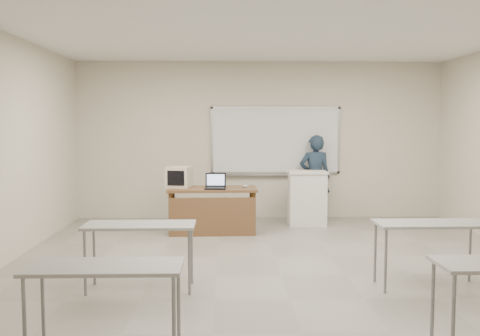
{
  "coord_description": "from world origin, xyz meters",
  "views": [
    {
      "loc": [
        -0.66,
        -6.27,
        1.82
      ],
      "look_at": [
        -0.43,
        2.2,
        1.11
      ],
      "focal_mm": 40.0,
      "sensor_mm": 36.0,
      "label": 1
    }
  ],
  "objects_px": {
    "podium": "(307,198)",
    "crt_monitor": "(180,177)",
    "laptop": "(215,185)",
    "keyboard": "(300,171)",
    "whiteboard": "(276,141)",
    "instructor_desk": "(212,201)",
    "mouse": "(245,186)",
    "presenter": "(315,177)"
  },
  "relations": [
    {
      "from": "whiteboard",
      "to": "laptop",
      "type": "height_order",
      "value": "whiteboard"
    },
    {
      "from": "keyboard",
      "to": "presenter",
      "type": "distance_m",
      "value": 0.83
    },
    {
      "from": "crt_monitor",
      "to": "keyboard",
      "type": "distance_m",
      "value": 2.12
    },
    {
      "from": "keyboard",
      "to": "crt_monitor",
      "type": "bearing_deg",
      "value": -161.44
    },
    {
      "from": "keyboard",
      "to": "podium",
      "type": "bearing_deg",
      "value": 47.57
    },
    {
      "from": "crt_monitor",
      "to": "mouse",
      "type": "height_order",
      "value": "crt_monitor"
    },
    {
      "from": "podium",
      "to": "crt_monitor",
      "type": "distance_m",
      "value": 2.33
    },
    {
      "from": "podium",
      "to": "keyboard",
      "type": "relative_size",
      "value": 2.01
    },
    {
      "from": "laptop",
      "to": "mouse",
      "type": "bearing_deg",
      "value": 21.04
    },
    {
      "from": "whiteboard",
      "to": "laptop",
      "type": "xyz_separation_m",
      "value": [
        -1.13,
        -1.49,
        -0.67
      ]
    },
    {
      "from": "keyboard",
      "to": "presenter",
      "type": "bearing_deg",
      "value": 70.47
    },
    {
      "from": "instructor_desk",
      "to": "podium",
      "type": "relative_size",
      "value": 1.52
    },
    {
      "from": "podium",
      "to": "presenter",
      "type": "height_order",
      "value": "presenter"
    },
    {
      "from": "crt_monitor",
      "to": "keyboard",
      "type": "bearing_deg",
      "value": 21.87
    },
    {
      "from": "instructor_desk",
      "to": "mouse",
      "type": "relative_size",
      "value": 13.79
    },
    {
      "from": "crt_monitor",
      "to": "presenter",
      "type": "height_order",
      "value": "presenter"
    },
    {
      "from": "presenter",
      "to": "keyboard",
      "type": "bearing_deg",
      "value": 59.49
    },
    {
      "from": "instructor_desk",
      "to": "mouse",
      "type": "bearing_deg",
      "value": 14.88
    },
    {
      "from": "instructor_desk",
      "to": "whiteboard",
      "type": "bearing_deg",
      "value": 49.76
    },
    {
      "from": "crt_monitor",
      "to": "laptop",
      "type": "height_order",
      "value": "crt_monitor"
    },
    {
      "from": "laptop",
      "to": "keyboard",
      "type": "distance_m",
      "value": 1.61
    },
    {
      "from": "podium",
      "to": "presenter",
      "type": "distance_m",
      "value": 0.71
    },
    {
      "from": "crt_monitor",
      "to": "laptop",
      "type": "xyz_separation_m",
      "value": [
        0.6,
        -0.25,
        -0.11
      ]
    },
    {
      "from": "laptop",
      "to": "presenter",
      "type": "bearing_deg",
      "value": 36.98
    },
    {
      "from": "presenter",
      "to": "podium",
      "type": "bearing_deg",
      "value": 66.18
    },
    {
      "from": "whiteboard",
      "to": "crt_monitor",
      "type": "height_order",
      "value": "whiteboard"
    },
    {
      "from": "crt_monitor",
      "to": "laptop",
      "type": "bearing_deg",
      "value": -10.16
    },
    {
      "from": "whiteboard",
      "to": "podium",
      "type": "xyz_separation_m",
      "value": [
        0.5,
        -0.77,
        -0.99
      ]
    },
    {
      "from": "keyboard",
      "to": "instructor_desk",
      "type": "bearing_deg",
      "value": -150.02
    },
    {
      "from": "mouse",
      "to": "keyboard",
      "type": "distance_m",
      "value": 1.1
    },
    {
      "from": "keyboard",
      "to": "mouse",
      "type": "bearing_deg",
      "value": -147.53
    },
    {
      "from": "laptop",
      "to": "podium",
      "type": "bearing_deg",
      "value": 25.67
    },
    {
      "from": "crt_monitor",
      "to": "whiteboard",
      "type": "bearing_deg",
      "value": 47.82
    },
    {
      "from": "podium",
      "to": "presenter",
      "type": "bearing_deg",
      "value": 69.23
    },
    {
      "from": "whiteboard",
      "to": "mouse",
      "type": "relative_size",
      "value": 23.23
    },
    {
      "from": "instructor_desk",
      "to": "podium",
      "type": "height_order",
      "value": "podium"
    },
    {
      "from": "instructor_desk",
      "to": "crt_monitor",
      "type": "xyz_separation_m",
      "value": [
        -0.55,
        0.24,
        0.37
      ]
    },
    {
      "from": "podium",
      "to": "keyboard",
      "type": "distance_m",
      "value": 0.53
    },
    {
      "from": "podium",
      "to": "crt_monitor",
      "type": "xyz_separation_m",
      "value": [
        -2.24,
        -0.47,
        0.43
      ]
    },
    {
      "from": "whiteboard",
      "to": "crt_monitor",
      "type": "xyz_separation_m",
      "value": [
        -1.74,
        -1.24,
        -0.56
      ]
    },
    {
      "from": "crt_monitor",
      "to": "laptop",
      "type": "distance_m",
      "value": 0.66
    },
    {
      "from": "whiteboard",
      "to": "crt_monitor",
      "type": "distance_m",
      "value": 2.21
    }
  ]
}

